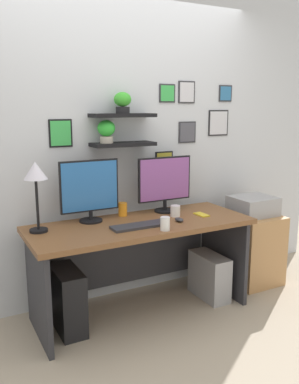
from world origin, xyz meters
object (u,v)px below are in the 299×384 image
(desk_lamp, at_px, (36,177))
(printer, at_px, (253,206))
(pen_cup, at_px, (165,224))
(water_cup, at_px, (123,209))
(cell_phone, at_px, (202,215))
(desk, at_px, (138,246))
(monitor_left, at_px, (90,189))
(computer_tower_right, at_px, (209,276))
(drawer_cabinet, at_px, (251,248))
(coffee_mug, at_px, (175,211))
(monitor_right, at_px, (165,182))
(computer_mouse, at_px, (179,220))
(computer_tower_left, at_px, (68,300))
(keyboard, at_px, (140,226))

(desk_lamp, relative_size, printer, 1.33)
(pen_cup, bearing_deg, water_cup, 101.42)
(cell_phone, distance_m, water_cup, 0.65)
(desk, xyz_separation_m, monitor_left, (-0.33, 0.16, 0.46))
(cell_phone, height_order, computer_tower_right, cell_phone)
(drawer_cabinet, distance_m, printer, 0.41)
(drawer_cabinet, relative_size, printer, 1.71)
(water_cup, bearing_deg, coffee_mug, -30.33)
(monitor_right, relative_size, computer_mouse, 5.46)
(monitor_left, height_order, drawer_cabinet, monitor_left)
(cell_phone, distance_m, coffee_mug, 0.23)
(coffee_mug, relative_size, computer_tower_right, 0.22)
(coffee_mug, distance_m, printer, 0.86)
(monitor_right, xyz_separation_m, computer_tower_left, (-0.93, -0.20, -0.77))
(desk, xyz_separation_m, printer, (1.19, 0.01, 0.19))
(desk, bearing_deg, monitor_right, 25.74)
(keyboard, height_order, printer, printer)
(computer_tower_left, bearing_deg, water_cup, 23.16)
(computer_tower_left, xyz_separation_m, computer_tower_right, (1.24, -0.05, -0.04))
(cell_phone, bearing_deg, computer_tower_right, -2.20)
(keyboard, bearing_deg, computer_tower_right, 5.26)
(monitor_right, distance_m, drawer_cabinet, 1.11)
(cell_phone, relative_size, coffee_mug, 1.56)
(drawer_cabinet, bearing_deg, monitor_right, 170.25)
(computer_tower_left, bearing_deg, printer, 1.76)
(cell_phone, xyz_separation_m, drawer_cabinet, (0.65, 0.10, -0.43))
(desk_lamp, distance_m, cell_phone, 1.37)
(printer, distance_m, computer_tower_left, 1.86)
(cell_phone, bearing_deg, monitor_right, 128.09)
(desk, bearing_deg, computer_tower_right, -8.24)
(computer_mouse, bearing_deg, keyboard, 178.20)
(monitor_left, bearing_deg, drawer_cabinet, -5.52)
(monitor_right, distance_m, printer, 0.91)
(desk_lamp, distance_m, printer, 1.99)
(monitor_left, distance_m, computer_tower_left, 0.84)
(keyboard, relative_size, pen_cup, 4.40)
(desk, relative_size, cell_phone, 12.46)
(keyboard, bearing_deg, desk, 68.74)
(monitor_left, height_order, computer_tower_left, monitor_left)
(desk_lamp, bearing_deg, water_cup, 9.67)
(monitor_left, distance_m, keyboard, 0.48)
(coffee_mug, bearing_deg, keyboard, -160.78)
(desk, relative_size, monitor_left, 3.62)
(keyboard, distance_m, drawer_cabinet, 1.34)
(monitor_right, bearing_deg, printer, -9.75)
(pen_cup, distance_m, drawer_cabinet, 1.27)
(monitor_left, xyz_separation_m, coffee_mug, (0.66, -0.18, -0.21))
(desk, xyz_separation_m, coffee_mug, (0.33, -0.02, 0.25))
(keyboard, bearing_deg, computer_mouse, -1.80)
(computer_tower_left, height_order, computer_tower_right, computer_tower_left)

